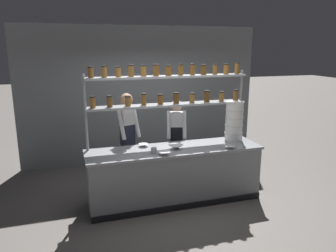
{
  "coord_description": "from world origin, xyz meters",
  "views": [
    {
      "loc": [
        -1.63,
        -4.84,
        2.54
      ],
      "look_at": [
        -0.05,
        0.2,
        1.25
      ],
      "focal_mm": 35.0,
      "sensor_mm": 36.0,
      "label": 1
    }
  ],
  "objects_px": {
    "chef_left": "(128,135)",
    "serving_cup_front": "(154,151)",
    "prep_bowl_center_back": "(165,153)",
    "spice_shelf_unit": "(169,92)",
    "prep_bowl_center_front": "(230,147)",
    "prep_bowl_near_left": "(176,147)",
    "chef_center": "(176,136)",
    "container_stack": "(234,121)",
    "prep_bowl_near_right": "(143,145)"
  },
  "relations": [
    {
      "from": "prep_bowl_near_left",
      "to": "prep_bowl_near_right",
      "type": "xyz_separation_m",
      "value": [
        -0.47,
        0.29,
        -0.01
      ]
    },
    {
      "from": "prep_bowl_center_back",
      "to": "spice_shelf_unit",
      "type": "bearing_deg",
      "value": 66.78
    },
    {
      "from": "prep_bowl_center_back",
      "to": "prep_bowl_near_left",
      "type": "bearing_deg",
      "value": 41.78
    },
    {
      "from": "container_stack",
      "to": "prep_bowl_near_left",
      "type": "relative_size",
      "value": 2.82
    },
    {
      "from": "prep_bowl_near_left",
      "to": "prep_bowl_center_front",
      "type": "xyz_separation_m",
      "value": [
        0.85,
        -0.24,
        -0.01
      ]
    },
    {
      "from": "spice_shelf_unit",
      "to": "prep_bowl_center_front",
      "type": "distance_m",
      "value": 1.35
    },
    {
      "from": "chef_left",
      "to": "prep_bowl_near_left",
      "type": "height_order",
      "value": "chef_left"
    },
    {
      "from": "container_stack",
      "to": "spice_shelf_unit",
      "type": "bearing_deg",
      "value": 171.11
    },
    {
      "from": "chef_center",
      "to": "serving_cup_front",
      "type": "relative_size",
      "value": 15.5
    },
    {
      "from": "chef_center",
      "to": "prep_bowl_near_right",
      "type": "distance_m",
      "value": 0.89
    },
    {
      "from": "prep_bowl_center_front",
      "to": "serving_cup_front",
      "type": "distance_m",
      "value": 1.25
    },
    {
      "from": "spice_shelf_unit",
      "to": "chef_left",
      "type": "xyz_separation_m",
      "value": [
        -0.65,
        0.34,
        -0.77
      ]
    },
    {
      "from": "prep_bowl_near_left",
      "to": "prep_bowl_center_front",
      "type": "bearing_deg",
      "value": -15.85
    },
    {
      "from": "chef_center",
      "to": "prep_bowl_near_left",
      "type": "height_order",
      "value": "chef_center"
    },
    {
      "from": "prep_bowl_near_right",
      "to": "chef_left",
      "type": "bearing_deg",
      "value": 113.53
    },
    {
      "from": "prep_bowl_near_left",
      "to": "prep_bowl_center_back",
      "type": "xyz_separation_m",
      "value": [
        -0.26,
        -0.23,
        -0.01
      ]
    },
    {
      "from": "serving_cup_front",
      "to": "chef_left",
      "type": "bearing_deg",
      "value": 106.68
    },
    {
      "from": "spice_shelf_unit",
      "to": "serving_cup_front",
      "type": "relative_size",
      "value": 26.93
    },
    {
      "from": "container_stack",
      "to": "prep_bowl_near_left",
      "type": "distance_m",
      "value": 1.2
    },
    {
      "from": "spice_shelf_unit",
      "to": "chef_left",
      "type": "bearing_deg",
      "value": 152.74
    },
    {
      "from": "container_stack",
      "to": "serving_cup_front",
      "type": "bearing_deg",
      "value": -168.25
    },
    {
      "from": "spice_shelf_unit",
      "to": "prep_bowl_center_back",
      "type": "relative_size",
      "value": 14.99
    },
    {
      "from": "spice_shelf_unit",
      "to": "prep_bowl_near_left",
      "type": "relative_size",
      "value": 11.32
    },
    {
      "from": "serving_cup_front",
      "to": "container_stack",
      "type": "bearing_deg",
      "value": 11.75
    },
    {
      "from": "spice_shelf_unit",
      "to": "chef_center",
      "type": "bearing_deg",
      "value": 55.56
    },
    {
      "from": "prep_bowl_center_front",
      "to": "serving_cup_front",
      "type": "relative_size",
      "value": 1.68
    },
    {
      "from": "prep_bowl_near_right",
      "to": "chef_center",
      "type": "bearing_deg",
      "value": 33.08
    },
    {
      "from": "chef_left",
      "to": "prep_bowl_near_right",
      "type": "bearing_deg",
      "value": -83.52
    },
    {
      "from": "spice_shelf_unit",
      "to": "prep_bowl_near_right",
      "type": "bearing_deg",
      "value": -169.84
    },
    {
      "from": "spice_shelf_unit",
      "to": "prep_bowl_center_front",
      "type": "height_order",
      "value": "spice_shelf_unit"
    },
    {
      "from": "prep_bowl_near_right",
      "to": "serving_cup_front",
      "type": "distance_m",
      "value": 0.42
    },
    {
      "from": "chef_left",
      "to": "container_stack",
      "type": "height_order",
      "value": "chef_left"
    },
    {
      "from": "chef_left",
      "to": "serving_cup_front",
      "type": "relative_size",
      "value": 17.15
    },
    {
      "from": "chef_center",
      "to": "serving_cup_front",
      "type": "height_order",
      "value": "chef_center"
    },
    {
      "from": "spice_shelf_unit",
      "to": "chef_left",
      "type": "height_order",
      "value": "spice_shelf_unit"
    },
    {
      "from": "spice_shelf_unit",
      "to": "prep_bowl_near_right",
      "type": "distance_m",
      "value": 0.98
    },
    {
      "from": "spice_shelf_unit",
      "to": "container_stack",
      "type": "bearing_deg",
      "value": -8.89
    },
    {
      "from": "container_stack",
      "to": "prep_bowl_center_front",
      "type": "distance_m",
      "value": 0.62
    },
    {
      "from": "spice_shelf_unit",
      "to": "chef_center",
      "type": "relative_size",
      "value": 1.74
    },
    {
      "from": "prep_bowl_center_front",
      "to": "prep_bowl_center_back",
      "type": "distance_m",
      "value": 1.11
    },
    {
      "from": "prep_bowl_center_back",
      "to": "serving_cup_front",
      "type": "relative_size",
      "value": 1.8
    },
    {
      "from": "spice_shelf_unit",
      "to": "prep_bowl_near_right",
      "type": "xyz_separation_m",
      "value": [
        -0.47,
        -0.08,
        -0.86
      ]
    },
    {
      "from": "prep_bowl_near_left",
      "to": "chef_center",
      "type": "bearing_deg",
      "value": 70.54
    },
    {
      "from": "spice_shelf_unit",
      "to": "serving_cup_front",
      "type": "bearing_deg",
      "value": -128.73
    },
    {
      "from": "container_stack",
      "to": "prep_bowl_center_back",
      "type": "bearing_deg",
      "value": -163.14
    },
    {
      "from": "spice_shelf_unit",
      "to": "prep_bowl_near_left",
      "type": "bearing_deg",
      "value": -89.67
    },
    {
      "from": "serving_cup_front",
      "to": "prep_bowl_near_right",
      "type": "bearing_deg",
      "value": 99.24
    },
    {
      "from": "spice_shelf_unit",
      "to": "prep_bowl_center_back",
      "type": "xyz_separation_m",
      "value": [
        -0.26,
        -0.61,
        -0.86
      ]
    },
    {
      "from": "chef_center",
      "to": "prep_bowl_near_right",
      "type": "relative_size",
      "value": 9.56
    },
    {
      "from": "chef_center",
      "to": "prep_bowl_near_right",
      "type": "xyz_separation_m",
      "value": [
        -0.74,
        -0.49,
        0.03
      ]
    }
  ]
}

